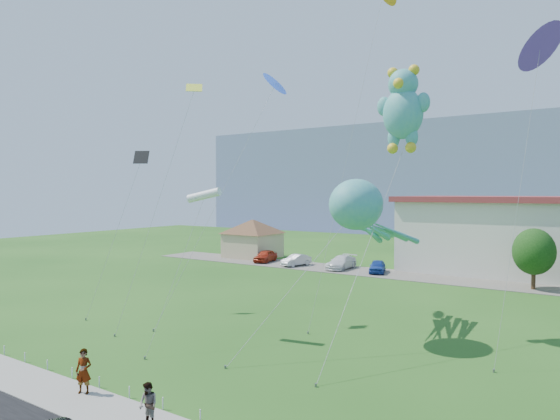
# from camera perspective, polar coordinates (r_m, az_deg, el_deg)

# --- Properties ---
(ground) EXTENTS (160.00, 160.00, 0.00)m
(ground) POSITION_cam_1_polar(r_m,az_deg,el_deg) (23.28, -12.54, -19.74)
(ground) COLOR #204F16
(ground) RESTS_ON ground
(sidewalk) EXTENTS (80.00, 2.50, 0.10)m
(sidewalk) POSITION_cam_1_polar(r_m,az_deg,el_deg) (21.61, -18.21, -21.43)
(sidewalk) COLOR gray
(sidewalk) RESTS_ON ground
(parking_strip) EXTENTS (70.00, 6.00, 0.06)m
(parking_strip) POSITION_cam_1_polar(r_m,az_deg,el_deg) (53.01, 16.20, -7.39)
(parking_strip) COLOR #59544C
(parking_strip) RESTS_ON ground
(hill_ridge) EXTENTS (160.00, 50.00, 25.00)m
(hill_ridge) POSITION_cam_1_polar(r_m,az_deg,el_deg) (135.88, 27.13, 3.42)
(hill_ridge) COLOR gray
(hill_ridge) RESTS_ON ground
(pavilion) EXTENTS (9.20, 9.20, 5.00)m
(pavilion) POSITION_cam_1_polar(r_m,az_deg,el_deg) (66.37, -3.13, -2.83)
(pavilion) COLOR tan
(pavilion) RESTS_ON ground
(rope_fence) EXTENTS (26.05, 0.05, 0.50)m
(rope_fence) POSITION_cam_1_polar(r_m,az_deg,el_deg) (22.38, -15.11, -19.99)
(rope_fence) COLOR white
(rope_fence) RESTS_ON ground
(tree_near) EXTENTS (3.60, 3.60, 5.47)m
(tree_near) POSITION_cam_1_polar(r_m,az_deg,el_deg) (49.52, 27.02, -4.27)
(tree_near) COLOR #3F2B19
(tree_near) RESTS_ON ground
(pedestrian_left) EXTENTS (0.82, 0.72, 1.89)m
(pedestrian_left) POSITION_cam_1_polar(r_m,az_deg,el_deg) (23.69, -21.53, -16.76)
(pedestrian_left) COLOR gray
(pedestrian_left) RESTS_ON sidewalk
(pedestrian_right) EXTENTS (0.81, 0.65, 1.58)m
(pedestrian_right) POSITION_cam_1_polar(r_m,az_deg,el_deg) (20.08, -14.84, -20.67)
(pedestrian_right) COLOR gray
(pedestrian_right) RESTS_ON sidewalk
(parked_car_red) EXTENTS (2.51, 4.54, 1.46)m
(parked_car_red) POSITION_cam_1_polar(r_m,az_deg,el_deg) (61.81, -1.67, -5.26)
(parked_car_red) COLOR #A02813
(parked_car_red) RESTS_ON parking_strip
(parked_car_silver) EXTENTS (2.21, 4.19, 1.31)m
(parked_car_silver) POSITION_cam_1_polar(r_m,az_deg,el_deg) (58.56, 1.84, -5.74)
(parked_car_silver) COLOR #ACABB2
(parked_car_silver) RESTS_ON parking_strip
(parked_car_white) EXTENTS (2.19, 5.10, 1.46)m
(parked_car_white) POSITION_cam_1_polar(r_m,az_deg,el_deg) (56.56, 7.02, -5.96)
(parked_car_white) COLOR white
(parked_car_white) RESTS_ON parking_strip
(parked_car_blue) EXTENTS (2.70, 4.21, 1.33)m
(parked_car_blue) POSITION_cam_1_polar(r_m,az_deg,el_deg) (54.52, 11.07, -6.35)
(parked_car_blue) COLOR #1B3C96
(parked_car_blue) RESTS_ON parking_strip
(octopus_kite) EXTENTS (4.81, 14.28, 9.41)m
(octopus_kite) POSITION_cam_1_polar(r_m,az_deg,el_deg) (30.17, 9.58, -0.57)
(octopus_kite) COLOR teal
(octopus_kite) RESTS_ON ground
(teddy_bear_kite) EXTENTS (3.31, 11.54, 16.27)m
(teddy_bear_kite) POSITION_cam_1_polar(r_m,az_deg,el_deg) (31.72, 13.87, 11.33)
(teddy_bear_kite) COLOR teal
(teddy_bear_kite) RESTS_ON ground
(small_kite_white) EXTENTS (0.77, 6.24, 8.89)m
(small_kite_white) POSITION_cam_1_polar(r_m,az_deg,el_deg) (30.19, -8.72, 1.56)
(small_kite_white) COLOR white
(small_kite_white) RESTS_ON ground
(small_kite_black) EXTENTS (1.29, 5.47, 11.68)m
(small_kite_black) POSITION_cam_1_polar(r_m,az_deg,el_deg) (38.28, -16.18, 3.98)
(small_kite_black) COLOR black
(small_kite_black) RESTS_ON ground
(small_kite_purple) EXTENTS (2.04, 6.41, 17.30)m
(small_kite_purple) POSITION_cam_1_polar(r_m,az_deg,el_deg) (31.95, 27.49, 15.58)
(small_kite_purple) COLOR #6C32CA
(small_kite_purple) RESTS_ON ground
(small_kite_blue) EXTENTS (3.10, 10.93, 17.54)m
(small_kite_blue) POSITION_cam_1_polar(r_m,az_deg,el_deg) (38.50, -0.90, 13.72)
(small_kite_blue) COLOR blue
(small_kite_blue) RESTS_ON ground
(small_kite_yellow) EXTENTS (1.29, 7.06, 16.25)m
(small_kite_yellow) POSITION_cam_1_polar(r_m,az_deg,el_deg) (34.77, -10.85, 10.35)
(small_kite_yellow) COLOR #D6E936
(small_kite_yellow) RESTS_ON ground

